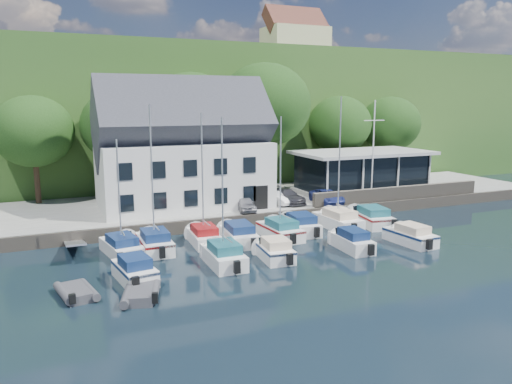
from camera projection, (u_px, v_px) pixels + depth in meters
ground at (362, 262)px, 31.37m from camera, size 180.00×180.00×0.00m
quay at (254, 203)px, 47.12m from camera, size 60.00×13.00×1.00m
quay_face at (284, 217)px, 41.23m from camera, size 60.00×0.30×1.00m
hillside at (154, 113)px, 86.06m from camera, size 160.00×75.00×16.00m
field_patch at (186, 68)px, 94.91m from camera, size 50.00×30.00×0.30m
farmhouse at (295, 39)px, 83.30m from camera, size 10.40×7.00×8.20m
harbor_building at (183, 156)px, 42.65m from camera, size 14.40×8.20×8.70m
club_pavilion at (362, 172)px, 49.54m from camera, size 13.20×7.20×4.10m
seawall at (399, 193)px, 46.02m from camera, size 18.00×0.50×1.20m
gangway at (75, 253)px, 33.16m from camera, size 1.20×6.00×1.40m
car_silver at (245, 204)px, 41.33m from camera, size 1.84×3.61×1.18m
car_white at (278, 198)px, 43.92m from camera, size 1.72×3.54×1.12m
car_dgrey at (286, 196)px, 44.32m from camera, size 2.56×4.64×1.27m
car_blue at (327, 196)px, 44.25m from camera, size 1.84×3.88×1.28m
flagpole at (373, 151)px, 45.21m from camera, size 2.17×0.20×9.06m
tree_0 at (35, 150)px, 43.60m from camera, size 6.94×6.94×9.48m
tree_1 at (122, 145)px, 45.77m from camera, size 7.32×7.32×10.01m
tree_2 at (192, 133)px, 48.88m from camera, size 8.59×8.59×11.74m
tree_3 at (265, 127)px, 50.62m from camera, size 9.34×9.34×12.77m
tree_4 at (339, 139)px, 55.74m from camera, size 6.98×6.98×9.54m
tree_5 at (390, 138)px, 57.91m from camera, size 6.93×6.93×9.48m
boat_r1_0 at (119, 192)px, 32.03m from camera, size 3.00×6.41×8.39m
boat_r1_1 at (152, 184)px, 32.72m from camera, size 2.12×5.93×9.21m
boat_r1_2 at (203, 186)px, 34.62m from camera, size 2.23×5.88×8.29m
boat_r1_3 at (238, 232)px, 35.55m from camera, size 2.52×6.56×1.47m
boat_r1_4 at (280, 177)px, 36.01m from camera, size 2.44×6.23×9.07m
boat_r1_5 at (300, 223)px, 38.08m from camera, size 2.73×5.96×1.53m
boat_r1_6 at (339, 169)px, 38.96m from camera, size 2.59×6.72×9.38m
boat_r1_7 at (371, 216)px, 40.58m from camera, size 3.24×6.79×1.55m
boat_r2_0 at (135, 268)px, 27.84m from camera, size 2.55×5.30×1.52m
boat_r2_1 at (222, 192)px, 29.95m from camera, size 2.15×5.98×9.16m
boat_r2_2 at (275, 249)px, 31.70m from camera, size 2.33×4.91×1.42m
boat_r2_3 at (351, 239)px, 33.86m from camera, size 2.02×5.64×1.46m
boat_r2_4 at (410, 234)px, 35.22m from camera, size 2.36×5.75×1.44m
dinghy_0 at (76, 291)px, 25.67m from camera, size 2.28×3.19×0.68m
dinghy_1 at (141, 291)px, 25.53m from camera, size 2.71×3.57×0.74m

